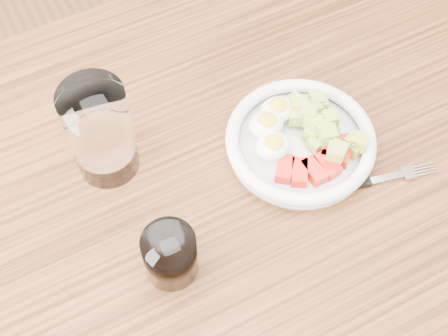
{
  "coord_description": "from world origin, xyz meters",
  "views": [
    {
      "loc": [
        -0.23,
        -0.42,
        1.6
      ],
      "look_at": [
        -0.01,
        0.01,
        0.8
      ],
      "focal_mm": 50.0,
      "sensor_mm": 36.0,
      "label": 1
    }
  ],
  "objects": [
    {
      "name": "water_glass",
      "position": [
        -0.16,
        0.12,
        0.86
      ],
      "size": [
        0.1,
        0.1,
        0.17
      ],
      "primitive_type": "cylinder",
      "color": "white",
      "rests_on": "dining_table"
    },
    {
      "name": "coffee_glass",
      "position": [
        -0.14,
        -0.09,
        0.81
      ],
      "size": [
        0.08,
        0.08,
        0.09
      ],
      "color": "white",
      "rests_on": "dining_table"
    },
    {
      "name": "bowl",
      "position": [
        0.12,
        0.01,
        0.79
      ],
      "size": [
        0.24,
        0.24,
        0.06
      ],
      "color": "white",
      "rests_on": "dining_table"
    },
    {
      "name": "fork",
      "position": [
        0.16,
        -0.1,
        0.77
      ],
      "size": [
        0.21,
        0.06,
        0.01
      ],
      "color": "black",
      "rests_on": "dining_table"
    },
    {
      "name": "dining_table",
      "position": [
        0.0,
        0.0,
        0.67
      ],
      "size": [
        1.5,
        0.9,
        0.77
      ],
      "color": "brown",
      "rests_on": "ground"
    },
    {
      "name": "ground",
      "position": [
        0.0,
        0.0,
        0.0
      ],
      "size": [
        4.0,
        4.0,
        0.0
      ],
      "primitive_type": "plane",
      "color": "brown",
      "rests_on": "ground"
    }
  ]
}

